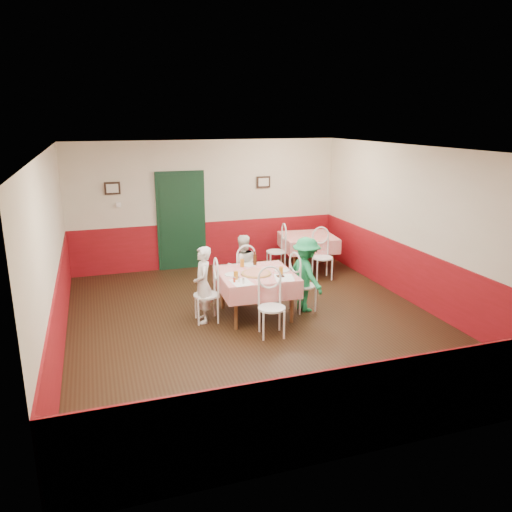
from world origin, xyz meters
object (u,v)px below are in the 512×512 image
object	(u,v)px
chair_near	(272,308)
chair_second_b	(323,258)
glass_a	(236,275)
glass_c	(242,263)
chair_left	(206,295)
chair_right	(303,286)
pizza	(256,273)
beer_bottle	(255,259)
diner_left	(203,285)
second_table	(308,252)
wallet	(280,276)
chair_second_a	(276,252)
chair_far	(243,275)
glass_b	(281,271)
diner_right	(306,274)
main_table	(256,294)
diner_far	(242,267)

from	to	relation	value
chair_near	chair_second_b	world-z (taller)	same
glass_a	glass_c	xyz separation A→B (m)	(0.30, 0.65, -0.00)
chair_left	glass_c	xyz separation A→B (m)	(0.73, 0.38, 0.38)
chair_left	chair_right	bearing A→B (deg)	91.75
chair_right	chair_second_b	bearing A→B (deg)	-45.06
pizza	beer_bottle	bearing A→B (deg)	74.44
chair_left	glass_c	size ratio (longest dim) A/B	6.75
beer_bottle	diner_left	xyz separation A→B (m)	(-1.01, -0.38, -0.24)
second_table	diner_left	xyz separation A→B (m)	(-2.84, -2.21, 0.26)
chair_near	wallet	xyz separation A→B (m)	(0.34, 0.52, 0.32)
chair_right	chair_left	bearing A→B (deg)	79.01
glass_c	chair_near	bearing A→B (deg)	-85.73
chair_right	chair_second_a	distance (m)	2.29
chair_far	wallet	bearing A→B (deg)	99.99
chair_left	glass_b	xyz separation A→B (m)	(1.22, -0.23, 0.37)
second_table	chair_second_a	world-z (taller)	chair_second_a
diner_left	chair_far	bearing A→B (deg)	139.27
chair_second_a	glass_b	distance (m)	2.60
diner_right	main_table	bearing A→B (deg)	78.71
chair_second_a	diner_far	size ratio (longest dim) A/B	0.75
chair_right	glass_b	world-z (taller)	chair_right
wallet	beer_bottle	bearing A→B (deg)	106.74
second_table	diner_left	world-z (taller)	diner_left
diner_left	diner_far	distance (m)	1.27
glass_b	chair_second_b	bearing A→B (deg)	47.03
main_table	glass_c	size ratio (longest dim) A/B	9.15
chair_left	chair_second_a	bearing A→B (deg)	140.79
glass_c	diner_far	world-z (taller)	diner_far
second_table	glass_c	distance (m)	2.80
glass_c	diner_left	distance (m)	0.89
chair_far	chair_near	size ratio (longest dim) A/B	1.00
wallet	pizza	bearing A→B (deg)	144.86
pizza	wallet	distance (m)	0.42
chair_left	glass_a	bearing A→B (deg)	61.81
beer_bottle	chair_far	bearing A→B (deg)	101.10
pizza	chair_second_a	bearing A→B (deg)	62.32
chair_second_a	wallet	world-z (taller)	chair_second_a
glass_c	diner_far	distance (m)	0.56
chair_second_b	diner_far	size ratio (longest dim) A/B	0.75
second_table	glass_c	size ratio (longest dim) A/B	8.40
second_table	glass_c	world-z (taller)	glass_c
main_table	chair_second_b	distance (m)	2.45
chair_near	beer_bottle	world-z (taller)	beer_bottle
second_table	diner_far	world-z (taller)	diner_far
chair_far	beer_bottle	xyz separation A→B (m)	(0.09, -0.44, 0.43)
chair_near	diner_right	xyz separation A→B (m)	(0.93, 0.82, 0.20)
chair_right	diner_far	xyz separation A→B (m)	(-0.82, 0.93, 0.15)
main_table	wallet	world-z (taller)	wallet
chair_second_b	diner_far	bearing A→B (deg)	-156.13
diner_right	glass_a	bearing A→B (deg)	89.68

